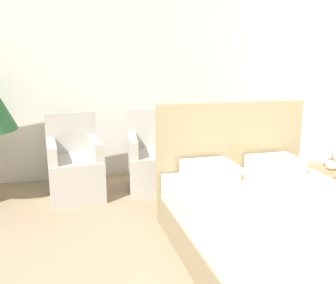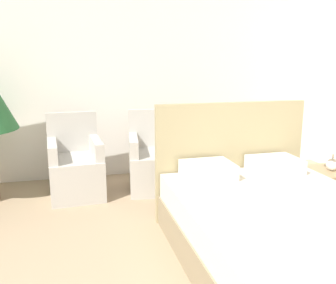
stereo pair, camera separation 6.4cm
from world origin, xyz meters
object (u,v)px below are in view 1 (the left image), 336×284
object	(u,v)px
armchair_near_window_right	(153,165)
nightstand	(328,191)
bed	(284,230)
armchair_near_window_left	(75,171)
table_lamp	(334,142)

from	to	relation	value
armchair_near_window_right	nightstand	xyz separation A→B (m)	(1.58, -1.21, -0.06)
bed	armchair_near_window_left	xyz separation A→B (m)	(-1.51, 1.98, 0.02)
table_lamp	bed	bearing A→B (deg)	-143.32
table_lamp	nightstand	bearing A→B (deg)	63.27
nightstand	armchair_near_window_right	bearing A→B (deg)	142.60
armchair_near_window_right	bed	bearing A→B (deg)	-66.11
bed	armchair_near_window_right	world-z (taller)	bed
armchair_near_window_left	table_lamp	xyz separation A→B (m)	(2.51, -1.24, 0.46)
armchair_near_window_right	armchair_near_window_left	bearing A→B (deg)	-172.33
bed	nightstand	distance (m)	1.27
nightstand	table_lamp	distance (m)	0.52
nightstand	table_lamp	bearing A→B (deg)	-116.73
armchair_near_window_left	armchair_near_window_right	size ratio (longest dim) A/B	1.00
armchair_near_window_left	nightstand	size ratio (longest dim) A/B	2.00
bed	table_lamp	world-z (taller)	bed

